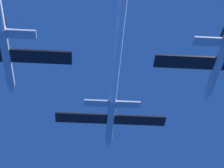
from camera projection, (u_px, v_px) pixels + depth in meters
jet_lead at (116, 66)px, 71.31m from camera, size 20.99×58.77×3.48m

